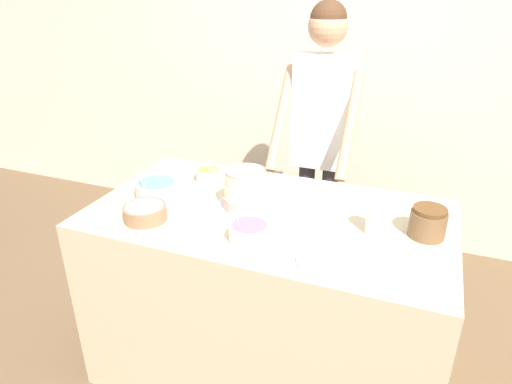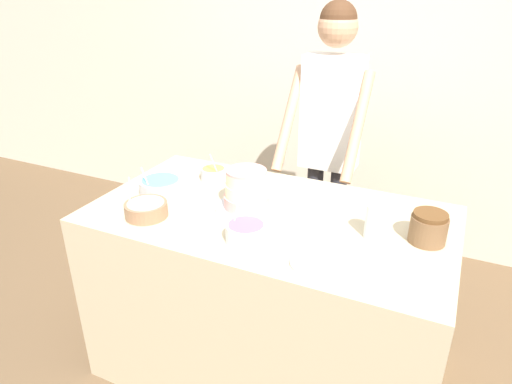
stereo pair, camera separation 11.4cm
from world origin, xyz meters
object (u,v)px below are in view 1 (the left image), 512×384
frosting_bowl_blue (157,189)px  stoneware_jar (428,222)px  person_baker (322,121)px  cake (246,192)px  frosting_bowl_pink (145,212)px  drinking_glass (376,218)px  ceramic_plate (325,260)px  frosting_bowl_purple (250,232)px  frosting_bowl_yellow (209,174)px

frosting_bowl_blue → stoneware_jar: 1.23m
person_baker → cake: 0.83m
frosting_bowl_pink → drinking_glass: (0.95, 0.24, 0.04)m
stoneware_jar → cake: bearing=-177.0°
cake → frosting_bowl_pink: bearing=-145.2°
drinking_glass → stoneware_jar: size_ratio=0.99×
ceramic_plate → cake: bearing=146.3°
frosting_bowl_pink → stoneware_jar: size_ratio=1.30×
frosting_bowl_blue → frosting_bowl_pink: 0.23m
person_baker → drinking_glass: bearing=-61.9°
person_baker → cake: size_ratio=6.18×
person_baker → frosting_bowl_purple: size_ratio=10.75×
person_baker → frosting_bowl_pink: (-0.51, -1.06, -0.17)m
frosting_bowl_pink → person_baker: bearing=64.2°
cake → stoneware_jar: 0.78m
frosting_bowl_purple → ceramic_plate: (0.32, -0.03, -0.04)m
frosting_bowl_purple → frosting_bowl_blue: size_ratio=0.80×
person_baker → drinking_glass: 0.94m
frosting_bowl_purple → drinking_glass: bearing=28.3°
cake → frosting_bowl_purple: cake is taller
person_baker → stoneware_jar: person_baker is taller
ceramic_plate → frosting_bowl_blue: bearing=163.9°
stoneware_jar → frosting_bowl_blue: bearing=-176.4°
ceramic_plate → stoneware_jar: (0.34, 0.34, 0.06)m
ceramic_plate → frosting_bowl_yellow: bearing=145.2°
frosting_bowl_pink → drinking_glass: bearing=14.3°
frosting_bowl_yellow → frosting_bowl_blue: bearing=-119.2°
frosting_bowl_pink → stoneware_jar: 1.19m
ceramic_plate → frosting_bowl_purple: bearing=173.8°
stoneware_jar → frosting_bowl_purple: bearing=-155.4°
frosting_bowl_pink → frosting_bowl_yellow: frosting_bowl_pink is taller
frosting_bowl_pink → stoneware_jar: (1.15, 0.30, 0.03)m
frosting_bowl_pink → frosting_bowl_yellow: (0.07, 0.48, -0.00)m
cake → ceramic_plate: bearing=-33.7°
cake → drinking_glass: (0.58, -0.01, -0.01)m
person_baker → stoneware_jar: bearing=-50.1°
frosting_bowl_blue → drinking_glass: size_ratio=1.44×
cake → drinking_glass: size_ratio=2.00×
person_baker → frosting_bowl_blue: person_baker is taller
frosting_bowl_blue → person_baker: bearing=54.9°
cake → ceramic_plate: size_ratio=1.33×
frosting_bowl_pink → drinking_glass: size_ratio=1.31×
frosting_bowl_pink → frosting_bowl_yellow: 0.48m
frosting_bowl_purple → frosting_bowl_yellow: 0.64m
ceramic_plate → stoneware_jar: 0.48m
frosting_bowl_purple → drinking_glass: frosting_bowl_purple is taller
frosting_bowl_purple → stoneware_jar: (0.66, 0.30, 0.02)m
frosting_bowl_purple → frosting_bowl_yellow: bearing=131.4°
frosting_bowl_blue → drinking_glass: 1.03m
frosting_bowl_purple → frosting_bowl_pink: bearing=179.6°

